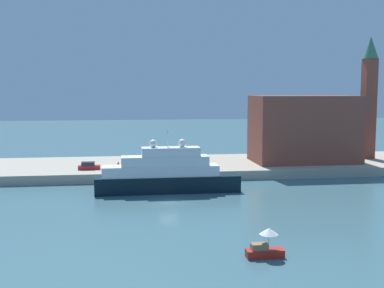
# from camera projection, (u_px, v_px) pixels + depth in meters

# --- Properties ---
(ground) EXTENTS (400.00, 400.00, 0.00)m
(ground) POSITION_uv_depth(u_px,v_px,m) (169.00, 203.00, 70.20)
(ground) COLOR #3D6670
(quay_dock) EXTENTS (110.00, 23.17, 1.70)m
(quay_dock) POSITION_uv_depth(u_px,v_px,m) (156.00, 167.00, 97.26)
(quay_dock) COLOR #ADA38E
(quay_dock) RESTS_ON ground
(large_yacht) EXTENTS (22.98, 3.93, 10.04)m
(large_yacht) POSITION_uv_depth(u_px,v_px,m) (166.00, 174.00, 77.41)
(large_yacht) COLOR black
(large_yacht) RESTS_ON ground
(small_motorboat) EXTENTS (3.69, 1.84, 2.93)m
(small_motorboat) POSITION_uv_depth(u_px,v_px,m) (265.00, 245.00, 47.27)
(small_motorboat) COLOR #B22319
(small_motorboat) RESTS_ON ground
(harbor_building) EXTENTS (20.74, 11.49, 13.43)m
(harbor_building) POSITION_uv_depth(u_px,v_px,m) (304.00, 129.00, 98.62)
(harbor_building) COLOR brown
(harbor_building) RESTS_ON quay_dock
(bell_tower) EXTENTS (3.30, 3.30, 25.74)m
(bell_tower) POSITION_uv_depth(u_px,v_px,m) (369.00, 93.00, 102.92)
(bell_tower) COLOR brown
(bell_tower) RESTS_ON quay_dock
(parked_car) EXTENTS (3.97, 1.75, 1.39)m
(parked_car) POSITION_uv_depth(u_px,v_px,m) (89.00, 166.00, 89.43)
(parked_car) COLOR #B21E1E
(parked_car) RESTS_ON quay_dock
(person_figure) EXTENTS (0.36, 0.36, 1.66)m
(person_figure) POSITION_uv_depth(u_px,v_px,m) (118.00, 167.00, 87.82)
(person_figure) COLOR maroon
(person_figure) RESTS_ON quay_dock
(mooring_bollard) EXTENTS (0.40, 0.40, 0.86)m
(mooring_bollard) POSITION_uv_depth(u_px,v_px,m) (158.00, 170.00, 86.70)
(mooring_bollard) COLOR black
(mooring_bollard) RESTS_ON quay_dock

